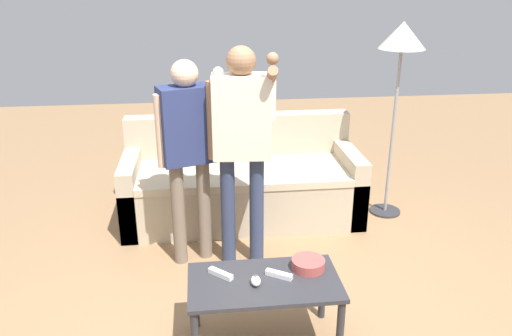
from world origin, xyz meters
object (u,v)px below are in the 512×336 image
floor_lamp (402,47)px  player_left (188,140)px  game_remote_wand_near (279,275)px  game_remote_wand_far (221,274)px  couch (242,183)px  player_center (242,133)px  coffee_table (264,290)px  snack_bowl (308,264)px  game_remote_nunchuk (256,281)px

floor_lamp → player_left: 1.95m
game_remote_wand_near → game_remote_wand_far: 0.34m
couch → game_remote_wand_far: size_ratio=14.39×
player_center → game_remote_wand_near: player_center is taller
player_center → floor_lamp: bearing=26.3°
coffee_table → snack_bowl: (0.28, 0.09, 0.09)m
snack_bowl → floor_lamp: (1.08, 1.54, 1.04)m
coffee_table → player_left: size_ratio=0.57×
player_left → player_center: 0.39m
game_remote_wand_near → snack_bowl: bearing=20.1°
snack_bowl → game_remote_nunchuk: 0.35m
game_remote_wand_far → game_remote_wand_near: bearing=-8.1°
coffee_table → player_left: bearing=112.2°
snack_bowl → game_remote_nunchuk: size_ratio=2.25×
snack_bowl → coffee_table: bearing=-161.0°
snack_bowl → game_remote_wand_far: (-0.52, -0.02, -0.01)m
game_remote_wand_far → game_remote_nunchuk: bearing=-29.3°
game_remote_wand_far → snack_bowl: bearing=2.3°
couch → game_remote_wand_near: couch is taller
floor_lamp → player_center: (-1.39, -0.69, -0.48)m
snack_bowl → game_remote_wand_near: (-0.19, -0.07, -0.01)m
game_remote_nunchuk → floor_lamp: 2.42m
couch → player_left: 1.08m
game_remote_wand_near → game_remote_wand_far: size_ratio=1.09×
snack_bowl → player_center: size_ratio=0.12×
snack_bowl → player_center: player_center is taller
couch → player_center: size_ratio=1.27×
coffee_table → floor_lamp: size_ratio=0.51×
couch → snack_bowl: couch is taller
player_center → game_remote_wand_far: (-0.21, -0.87, -0.57)m
couch → game_remote_wand_far: (-0.27, -1.68, 0.15)m
couch → game_remote_wand_near: 1.73m
player_left → floor_lamp: bearing=19.2°
snack_bowl → player_left: player_left is taller
player_center → game_remote_wand_near: size_ratio=10.48×
game_remote_nunchuk → player_center: bearing=89.2°
couch → coffee_table: couch is taller
couch → player_left: bearing=-121.2°
snack_bowl → player_center: bearing=110.2°
couch → snack_bowl: size_ratio=10.43×
game_remote_wand_near → couch: bearing=92.1°
game_remote_wand_far → coffee_table: bearing=-16.9°
floor_lamp → player_center: floor_lamp is taller
snack_bowl → player_center: (-0.31, 0.85, 0.56)m
floor_lamp → player_center: 1.62m
player_center → game_remote_wand_far: 1.06m
player_center → game_remote_wand_far: size_ratio=11.37×
couch → snack_bowl: 1.68m
floor_lamp → game_remote_wand_near: floor_lamp is taller
coffee_table → floor_lamp: (1.35, 1.64, 1.13)m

